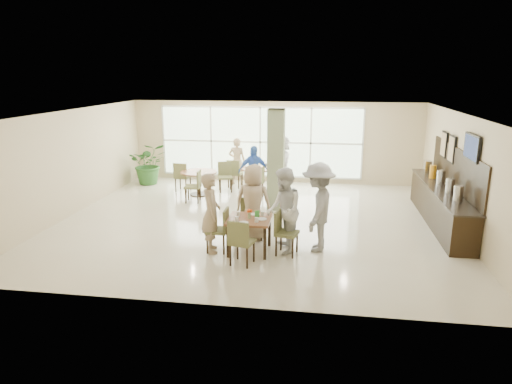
# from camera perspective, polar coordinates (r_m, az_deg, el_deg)

# --- Properties ---
(ground) EXTENTS (10.00, 10.00, 0.00)m
(ground) POSITION_cam_1_polar(r_m,az_deg,el_deg) (11.92, -0.10, -3.63)
(ground) COLOR beige
(ground) RESTS_ON ground
(room_shell) EXTENTS (10.00, 10.00, 10.00)m
(room_shell) POSITION_cam_1_polar(r_m,az_deg,el_deg) (11.50, -0.10, 4.45)
(room_shell) COLOR white
(room_shell) RESTS_ON ground
(window_bank) EXTENTS (7.00, 0.04, 7.00)m
(window_bank) POSITION_cam_1_polar(r_m,az_deg,el_deg) (15.97, 0.52, 6.26)
(window_bank) COLOR silver
(window_bank) RESTS_ON ground
(column) EXTENTS (0.45, 0.45, 2.80)m
(column) POSITION_cam_1_polar(r_m,az_deg,el_deg) (12.67, 2.51, 4.01)
(column) COLOR #747E57
(column) RESTS_ON ground
(main_table) EXTENTS (0.92, 0.92, 0.75)m
(main_table) POSITION_cam_1_polar(r_m,az_deg,el_deg) (9.73, -0.83, -3.86)
(main_table) COLOR brown
(main_table) RESTS_ON ground
(round_table_left) EXTENTS (1.14, 1.14, 0.75)m
(round_table_left) POSITION_cam_1_polar(r_m,az_deg,el_deg) (14.42, -7.15, 1.91)
(round_table_left) COLOR brown
(round_table_left) RESTS_ON ground
(round_table_right) EXTENTS (1.04, 1.04, 0.75)m
(round_table_right) POSITION_cam_1_polar(r_m,az_deg,el_deg) (14.81, 0.12, 2.28)
(round_table_right) COLOR brown
(round_table_right) RESTS_ON ground
(chairs_main_table) EXTENTS (1.99, 2.01, 0.95)m
(chairs_main_table) POSITION_cam_1_polar(r_m,az_deg,el_deg) (9.78, -0.82, -4.85)
(chairs_main_table) COLOR olive
(chairs_main_table) RESTS_ON ground
(chairs_table_left) EXTENTS (1.91, 1.89, 0.95)m
(chairs_table_left) POSITION_cam_1_polar(r_m,az_deg,el_deg) (14.45, -6.96, 1.51)
(chairs_table_left) COLOR olive
(chairs_table_left) RESTS_ON ground
(chairs_table_right) EXTENTS (2.01, 1.81, 0.95)m
(chairs_table_right) POSITION_cam_1_polar(r_m,az_deg,el_deg) (14.81, 0.02, 1.94)
(chairs_table_right) COLOR olive
(chairs_table_right) RESTS_ON ground
(tabletop_clutter) EXTENTS (0.68, 0.81, 0.21)m
(tabletop_clutter) POSITION_cam_1_polar(r_m,az_deg,el_deg) (9.66, -0.67, -3.01)
(tabletop_clutter) COLOR white
(tabletop_clutter) RESTS_ON main_table
(buffet_counter) EXTENTS (0.64, 4.70, 1.95)m
(buffet_counter) POSITION_cam_1_polar(r_m,az_deg,el_deg) (12.49, 22.12, -1.24)
(buffet_counter) COLOR black
(buffet_counter) RESTS_ON ground
(wall_tv) EXTENTS (0.06, 1.00, 0.58)m
(wall_tv) POSITION_cam_1_polar(r_m,az_deg,el_deg) (11.18, 25.37, 5.07)
(wall_tv) COLOR black
(wall_tv) RESTS_ON ground
(framed_art_a) EXTENTS (0.05, 0.55, 0.70)m
(framed_art_a) POSITION_cam_1_polar(r_m,az_deg,el_deg) (12.75, 23.27, 4.95)
(framed_art_a) COLOR black
(framed_art_a) RESTS_ON ground
(framed_art_b) EXTENTS (0.05, 0.55, 0.70)m
(framed_art_b) POSITION_cam_1_polar(r_m,az_deg,el_deg) (13.52, 22.45, 5.52)
(framed_art_b) COLOR black
(framed_art_b) RESTS_ON ground
(potted_plant) EXTENTS (1.68, 1.68, 1.43)m
(potted_plant) POSITION_cam_1_polar(r_m,az_deg,el_deg) (16.15, -13.24, 3.49)
(potted_plant) COLOR #2B5F26
(potted_plant) RESTS_ON ground
(teen_left) EXTENTS (0.60, 0.73, 1.72)m
(teen_left) POSITION_cam_1_polar(r_m,az_deg,el_deg) (9.74, -5.64, -2.61)
(teen_left) COLOR tan
(teen_left) RESTS_ON ground
(teen_far) EXTENTS (0.91, 0.56, 1.76)m
(teen_far) POSITION_cam_1_polar(r_m,az_deg,el_deg) (10.43, -0.36, -1.26)
(teen_far) COLOR tan
(teen_far) RESTS_ON ground
(teen_right) EXTENTS (0.88, 1.03, 1.84)m
(teen_right) POSITION_cam_1_polar(r_m,az_deg,el_deg) (9.67, 3.47, -2.35)
(teen_right) COLOR white
(teen_right) RESTS_ON ground
(teen_standing) EXTENTS (0.87, 1.33, 1.93)m
(teen_standing) POSITION_cam_1_polar(r_m,az_deg,el_deg) (9.82, 7.74, -1.90)
(teen_standing) COLOR gray
(teen_standing) RESTS_ON ground
(adult_a) EXTENTS (1.07, 0.84, 1.60)m
(adult_a) POSITION_cam_1_polar(r_m,az_deg,el_deg) (14.05, -0.34, 2.59)
(adult_a) COLOR #4777D5
(adult_a) RESTS_ON ground
(adult_b) EXTENTS (1.17, 1.82, 1.82)m
(adult_b) POSITION_cam_1_polar(r_m,az_deg,el_deg) (14.74, 3.21, 3.59)
(adult_b) COLOR white
(adult_b) RESTS_ON ground
(adult_standing) EXTENTS (0.62, 0.43, 1.62)m
(adult_standing) POSITION_cam_1_polar(r_m,az_deg,el_deg) (15.61, -2.39, 3.86)
(adult_standing) COLOR tan
(adult_standing) RESTS_ON ground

